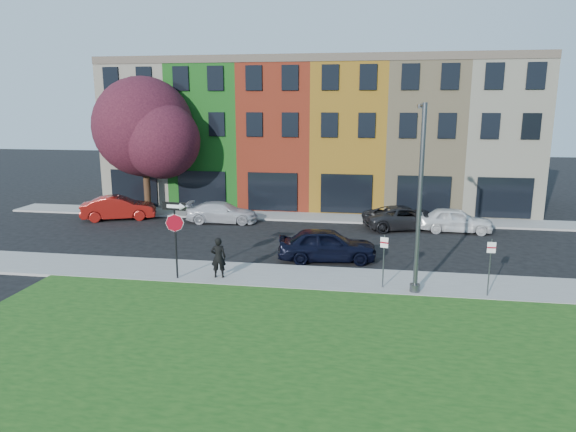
% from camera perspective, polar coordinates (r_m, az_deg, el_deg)
% --- Properties ---
extents(ground, '(120.00, 120.00, 0.00)m').
position_cam_1_polar(ground, '(19.23, 4.07, -10.10)').
color(ground, black).
rests_on(ground, ground).
extents(sidewalk_near, '(40.00, 3.00, 0.12)m').
position_cam_1_polar(sidewalk_near, '(21.96, 10.02, -7.19)').
color(sidewalk_near, gray).
rests_on(sidewalk_near, ground).
extents(sidewalk_far, '(40.00, 2.40, 0.12)m').
position_cam_1_polar(sidewalk_far, '(33.81, 1.25, -0.09)').
color(sidewalk_far, gray).
rests_on(sidewalk_far, ground).
extents(rowhouse_block, '(30.00, 10.12, 10.00)m').
position_cam_1_polar(rowhouse_block, '(39.17, 3.27, 8.89)').
color(rowhouse_block, beige).
rests_on(rowhouse_block, ground).
extents(stop_sign, '(1.05, 0.14, 3.27)m').
position_cam_1_polar(stop_sign, '(21.75, -12.47, -0.95)').
color(stop_sign, black).
rests_on(stop_sign, sidewalk_near).
extents(man, '(0.78, 0.63, 1.74)m').
position_cam_1_polar(man, '(21.91, -7.74, -4.59)').
color(man, black).
rests_on(man, sidewalk_near).
extents(sedan_near, '(3.14, 5.16, 1.58)m').
position_cam_1_polar(sedan_near, '(24.47, 4.35, -3.19)').
color(sedan_near, black).
rests_on(sedan_near, ground).
extents(parked_car_red, '(4.69, 5.69, 1.52)m').
position_cam_1_polar(parked_car_red, '(34.93, -18.30, 0.86)').
color(parked_car_red, maroon).
rests_on(parked_car_red, ground).
extents(parked_car_silver, '(2.53, 4.77, 1.30)m').
position_cam_1_polar(parked_car_silver, '(32.60, -7.34, 0.41)').
color(parked_car_silver, silver).
rests_on(parked_car_silver, ground).
extents(parked_car_dark, '(5.19, 6.32, 1.39)m').
position_cam_1_polar(parked_car_dark, '(31.45, 12.88, -0.17)').
color(parked_car_dark, black).
rests_on(parked_car_dark, ground).
extents(parked_car_white, '(1.93, 4.29, 1.43)m').
position_cam_1_polar(parked_car_white, '(31.49, 18.10, -0.41)').
color(parked_car_white, silver).
rests_on(parked_car_white, ground).
extents(street_lamp, '(0.40, 2.58, 7.27)m').
position_cam_1_polar(street_lamp, '(20.25, 14.38, 1.87)').
color(street_lamp, '#484A4D').
rests_on(street_lamp, sidewalk_near).
extents(parking_sign_a, '(0.30, 0.15, 2.18)m').
position_cam_1_polar(parking_sign_a, '(20.73, 10.60, -4.27)').
color(parking_sign_a, '#484A4D').
rests_on(parking_sign_a, sidewalk_near).
extents(parking_sign_b, '(0.32, 0.09, 2.23)m').
position_cam_1_polar(parking_sign_b, '(20.97, 21.55, -4.66)').
color(parking_sign_b, '#484A4D').
rests_on(parking_sign_b, sidewalk_near).
extents(tree_purple, '(7.90, 6.91, 9.02)m').
position_cam_1_polar(tree_purple, '(35.88, -15.52, 9.27)').
color(tree_purple, '#312010').
rests_on(tree_purple, sidewalk_far).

